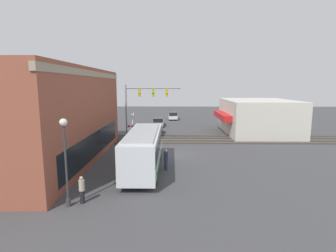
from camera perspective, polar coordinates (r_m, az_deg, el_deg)
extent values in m
plane|color=#424244|center=(27.17, 1.82, -6.15)|extent=(120.00, 120.00, 0.00)
cube|color=brown|center=(26.86, -27.04, 2.03)|extent=(19.73, 11.04, 8.59)
cube|color=gray|center=(24.67, -16.38, 10.84)|extent=(19.93, 0.36, 0.50)
cube|color=black|center=(25.20, -15.53, -3.70)|extent=(16.57, 0.12, 2.20)
cube|color=beige|center=(40.53, 19.03, 1.92)|extent=(11.86, 9.35, 4.91)
cube|color=red|center=(39.20, 11.76, 2.21)|extent=(8.30, 1.20, 0.80)
cube|color=silver|center=(22.02, -5.28, -4.94)|extent=(10.29, 2.55, 2.76)
cube|color=black|center=(21.93, -5.29, -3.89)|extent=(10.08, 2.59, 1.16)
cube|color=#288438|center=(22.35, -5.23, -7.95)|extent=(10.08, 2.58, 0.24)
cube|color=#A5A8AA|center=(21.72, -5.33, -1.25)|extent=(8.74, 2.17, 0.12)
cylinder|color=black|center=(25.19, -4.52, -6.21)|extent=(1.00, 2.57, 1.00)
cylinder|color=black|center=(19.22, -6.29, -11.11)|extent=(1.00, 2.57, 1.00)
cylinder|color=gray|center=(31.58, -9.04, 2.42)|extent=(0.20, 0.20, 7.09)
cylinder|color=gray|center=(30.99, -3.27, 8.23)|extent=(0.16, 6.42, 0.16)
cube|color=gold|center=(31.15, -6.23, 7.18)|extent=(0.30, 0.27, 0.90)
sphere|color=yellow|center=(30.99, -6.27, 7.17)|extent=(0.20, 0.20, 0.20)
cube|color=gold|center=(31.00, -3.26, 7.21)|extent=(0.30, 0.27, 0.90)
sphere|color=green|center=(30.83, -3.28, 7.20)|extent=(0.20, 0.20, 0.20)
cube|color=gold|center=(30.93, -0.27, 7.22)|extent=(0.30, 0.27, 0.90)
sphere|color=yellow|center=(30.76, -0.28, 7.21)|extent=(0.20, 0.20, 0.20)
cylinder|color=gray|center=(30.96, -7.60, -0.94)|extent=(0.14, 0.14, 3.60)
cube|color=white|center=(30.76, -7.65, 1.45)|extent=(1.41, 0.06, 1.41)
cube|color=white|center=(30.76, -7.65, 1.45)|extent=(1.41, 0.06, 1.41)
cylinder|color=#38383A|center=(30.88, -7.62, -0.02)|extent=(0.08, 0.90, 0.08)
sphere|color=red|center=(30.76, -6.80, -0.04)|extent=(0.28, 0.28, 0.28)
sphere|color=red|center=(30.90, -8.46, -0.04)|extent=(0.28, 0.28, 0.28)
cylinder|color=#38383A|center=(17.07, -20.87, -15.25)|extent=(0.28, 0.28, 0.50)
cylinder|color=#38383A|center=(16.33, -21.29, -8.36)|extent=(0.12, 0.12, 4.78)
sphere|color=white|center=(15.78, -21.83, 0.75)|extent=(0.44, 0.44, 0.44)
cube|color=#332D28|center=(33.00, 1.64, -3.41)|extent=(2.60, 60.00, 0.03)
cube|color=#6B6056|center=(32.28, 1.66, -3.57)|extent=(0.07, 60.00, 0.15)
cube|color=#6B6056|center=(33.69, 1.63, -3.04)|extent=(0.07, 60.00, 0.15)
cube|color=#332D28|center=(36.13, 1.58, -2.32)|extent=(2.60, 60.00, 0.03)
cube|color=#6B6056|center=(35.41, 1.59, -2.45)|extent=(0.07, 60.00, 0.15)
cube|color=#6B6056|center=(36.82, 1.56, -2.01)|extent=(0.07, 60.00, 0.15)
cube|color=navy|center=(38.11, -2.67, -0.93)|extent=(4.49, 1.80, 0.57)
cube|color=black|center=(37.79, -2.70, -0.05)|extent=(2.47, 1.62, 0.68)
cylinder|color=black|center=(39.52, -2.55, -0.90)|extent=(0.64, 1.82, 0.64)
cylinder|color=black|center=(36.78, -2.80, -1.64)|extent=(0.64, 1.82, 0.64)
cube|color=#B7B7BC|center=(45.64, -2.09, 0.70)|extent=(4.84, 1.80, 0.53)
cube|color=black|center=(45.32, -2.11, 1.39)|extent=(2.66, 1.62, 0.65)
cylinder|color=black|center=(47.16, -1.99, 0.71)|extent=(0.64, 1.82, 0.64)
cylinder|color=black|center=(44.19, -2.19, 0.16)|extent=(0.64, 1.82, 0.64)
cube|color=silver|center=(54.14, 1.13, 2.04)|extent=(4.39, 1.80, 0.59)
cube|color=black|center=(53.84, 1.13, 2.69)|extent=(2.42, 1.62, 0.70)
cylinder|color=black|center=(55.52, 1.12, 1.97)|extent=(0.64, 1.82, 0.64)
cylinder|color=black|center=(52.81, 1.13, 1.61)|extent=(0.64, 1.82, 0.64)
cylinder|color=black|center=(17.13, -18.17, -14.45)|extent=(0.28, 0.28, 0.81)
cylinder|color=#B2A58C|center=(16.86, -18.29, -12.14)|extent=(0.34, 0.34, 0.67)
sphere|color=tan|center=(16.71, -18.37, -10.71)|extent=(0.22, 0.22, 0.22)
cylinder|color=#2D3351|center=(22.16, -0.46, -8.52)|extent=(0.28, 0.28, 0.85)
cylinder|color=#262D4C|center=(21.94, -0.46, -6.58)|extent=(0.34, 0.34, 0.71)
sphere|color=tan|center=(21.82, -0.46, -5.40)|extent=(0.23, 0.23, 0.23)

